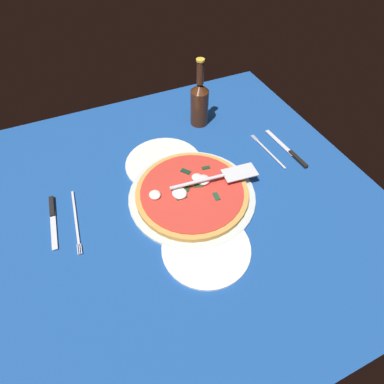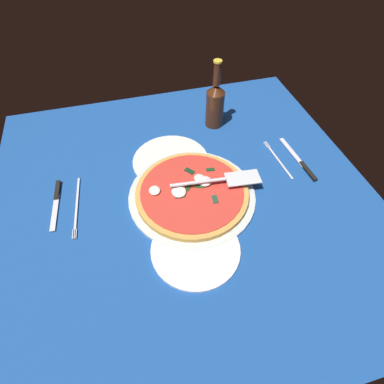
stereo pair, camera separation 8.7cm
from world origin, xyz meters
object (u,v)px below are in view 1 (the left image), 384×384
Objects in this scene: dinner_plate_left at (164,163)px; dinner_plate_right at (206,248)px; pizza at (192,192)px; place_setting_far at (279,152)px; beer_bottle at (200,102)px; pizza_server at (219,177)px; place_setting_near at (64,220)px.

dinner_plate_left and dinner_plate_right have the same top height.
place_setting_far is at bearing 99.51° from pizza.
dinner_plate_right is at bearing -22.93° from beer_bottle.
pizza_server is at bearing 99.34° from place_setting_far.
place_setting_near is (9.30, -32.25, -0.15)cm from dinner_plate_left.
dinner_plate_right is at bearing -1.77° from dinner_plate_left.
pizza_server is 1.24× the size of place_setting_far.
place_setting_near is at bearing 85.98° from place_setting_far.
dinner_plate_right is 0.94× the size of beer_bottle.
pizza_server reaches higher than pizza.
pizza is at bearing 167.80° from dinner_plate_right.
pizza_server is at bearing 86.40° from place_setting_near.
dinner_plate_left is 0.75× the size of pizza.
dinner_plate_left is 19.76cm from pizza_server.
place_setting_near is at bearing 177.11° from pizza_server.
dinner_plate_right is 52.45cm from beer_bottle.
place_setting_near is at bearing -100.42° from pizza.
pizza_server is (0.05, 8.46, 2.56)cm from pizza.
place_setting_near reaches higher than dinner_plate_right.
place_setting_far is (-22.87, 37.44, -0.15)cm from dinner_plate_right.
dinner_plate_right is at bearing -119.76° from pizza_server.
place_setting_near is 57.38cm from beer_bottle.
dinner_plate_left is 1.01× the size of beer_bottle.
pizza is 1.53× the size of place_setting_far.
pizza_server is 31.83cm from beer_bottle.
dinner_plate_right is (32.95, -1.02, 0.00)cm from dinner_plate_left.
dinner_plate_left is 0.92× the size of pizza_server.
pizza is at bearing 84.46° from place_setting_near.
dinner_plate_right is 17.68cm from pizza.
place_setting_far is at bearing 18.30° from pizza_server.
beer_bottle reaches higher than dinner_plate_right.
pizza_server reaches higher than place_setting_far.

